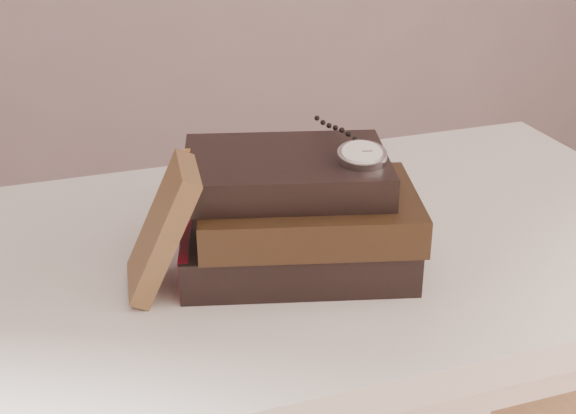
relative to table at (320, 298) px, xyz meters
name	(u,v)px	position (x,y,z in m)	size (l,w,h in m)	color
table	(320,298)	(0.00, 0.00, 0.00)	(1.00, 0.60, 0.75)	silver
book_stack	(297,215)	(-0.05, -0.05, 0.15)	(0.31, 0.25, 0.13)	black
journal	(162,228)	(-0.21, -0.06, 0.17)	(0.02, 0.10, 0.16)	#46301B
pocket_watch	(361,154)	(0.01, -0.08, 0.24)	(0.07, 0.16, 0.02)	silver
eyeglasses	(216,176)	(-0.12, 0.06, 0.17)	(0.14, 0.15, 0.05)	silver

